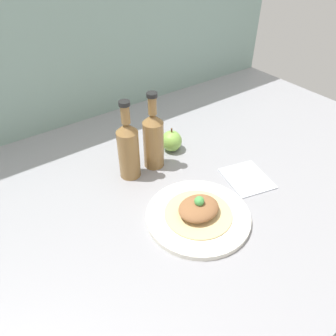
{
  "coord_description": "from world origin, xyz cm",
  "views": [
    {
      "loc": [
        -46.26,
        -60.46,
        65.48
      ],
      "look_at": [
        -4.07,
        -2.03,
        8.88
      ],
      "focal_mm": 35.0,
      "sensor_mm": 36.0,
      "label": 1
    }
  ],
  "objects_px": {
    "plate": "(198,216)",
    "cider_bottle_left": "(128,148)",
    "apple": "(172,141)",
    "plated_food": "(199,209)",
    "cider_bottle_right": "(154,138)"
  },
  "relations": [
    {
      "from": "apple",
      "to": "plated_food",
      "type": "bearing_deg",
      "value": -113.82
    },
    {
      "from": "plate",
      "to": "cider_bottle_left",
      "type": "bearing_deg",
      "value": 101.04
    },
    {
      "from": "cider_bottle_left",
      "to": "cider_bottle_right",
      "type": "height_order",
      "value": "same"
    },
    {
      "from": "plated_food",
      "to": "apple",
      "type": "xyz_separation_m",
      "value": [
        0.13,
        0.3,
        0.0
      ]
    },
    {
      "from": "apple",
      "to": "cider_bottle_right",
      "type": "bearing_deg",
      "value": -159.65
    },
    {
      "from": "apple",
      "to": "plate",
      "type": "bearing_deg",
      "value": -113.82
    },
    {
      "from": "cider_bottle_right",
      "to": "apple",
      "type": "xyz_separation_m",
      "value": [
        0.1,
        0.04,
        -0.07
      ]
    },
    {
      "from": "plate",
      "to": "plated_food",
      "type": "relative_size",
      "value": 1.55
    },
    {
      "from": "plate",
      "to": "apple",
      "type": "distance_m",
      "value": 0.33
    },
    {
      "from": "plate",
      "to": "cider_bottle_left",
      "type": "height_order",
      "value": "cider_bottle_left"
    },
    {
      "from": "plate",
      "to": "cider_bottle_right",
      "type": "height_order",
      "value": "cider_bottle_right"
    },
    {
      "from": "cider_bottle_left",
      "to": "cider_bottle_right",
      "type": "xyz_separation_m",
      "value": [
        0.09,
        0.0,
        0.0
      ]
    },
    {
      "from": "plate",
      "to": "apple",
      "type": "relative_size",
      "value": 3.29
    },
    {
      "from": "plate",
      "to": "cider_bottle_left",
      "type": "relative_size",
      "value": 1.11
    },
    {
      "from": "cider_bottle_left",
      "to": "cider_bottle_right",
      "type": "distance_m",
      "value": 0.09
    }
  ]
}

